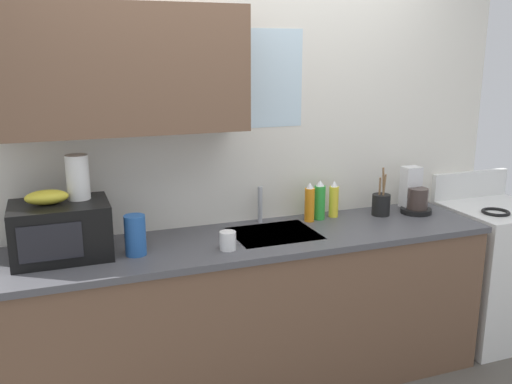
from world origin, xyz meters
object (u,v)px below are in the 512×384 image
at_px(cereal_canister, 135,235).
at_px(dish_soap_bottle_green, 320,201).
at_px(banana_bunch, 47,197).
at_px(dish_soap_bottle_yellow, 334,200).
at_px(paper_towel_roll, 78,177).
at_px(coffee_maker, 414,196).
at_px(dish_soap_bottle_orange, 310,203).
at_px(utensil_crock, 381,204).
at_px(stove_range, 491,271).
at_px(microwave, 61,230).
at_px(mug_white, 228,241).

bearing_deg(cereal_canister, dish_soap_bottle_green, 11.41).
relative_size(banana_bunch, dish_soap_bottle_yellow, 0.90).
relative_size(paper_towel_roll, coffee_maker, 0.79).
distance_m(dish_soap_bottle_orange, utensil_crock, 0.47).
relative_size(stove_range, dish_soap_bottle_green, 4.53).
xyz_separation_m(dish_soap_bottle_green, cereal_canister, (-1.12, -0.23, -0.01)).
xyz_separation_m(dish_soap_bottle_yellow, utensil_crock, (0.29, -0.07, -0.03)).
xyz_separation_m(paper_towel_roll, dish_soap_bottle_green, (1.36, 0.08, -0.27)).
relative_size(microwave, cereal_canister, 2.29).
height_order(dish_soap_bottle_orange, mug_white, dish_soap_bottle_orange).
xyz_separation_m(cereal_canister, mug_white, (0.45, -0.09, -0.05)).
bearing_deg(microwave, banana_bunch, 178.20).
xyz_separation_m(banana_bunch, dish_soap_bottle_orange, (1.44, 0.11, -0.19)).
distance_m(cereal_canister, utensil_crock, 1.52).
height_order(mug_white, utensil_crock, utensil_crock).
relative_size(dish_soap_bottle_green, dish_soap_bottle_yellow, 1.07).
bearing_deg(mug_white, stove_range, 4.37).
xyz_separation_m(dish_soap_bottle_orange, dish_soap_bottle_green, (0.08, 0.02, 0.00)).
relative_size(banana_bunch, dish_soap_bottle_orange, 0.85).
height_order(microwave, dish_soap_bottle_yellow, microwave).
xyz_separation_m(stove_range, mug_white, (-1.88, -0.14, 0.49)).
bearing_deg(dish_soap_bottle_orange, utensil_crock, -4.66).
distance_m(stove_range, cereal_canister, 2.39).
relative_size(microwave, dish_soap_bottle_orange, 1.96).
xyz_separation_m(paper_towel_roll, mug_white, (0.69, -0.24, -0.33)).
xyz_separation_m(stove_range, dish_soap_bottle_orange, (-1.28, 0.15, 0.55)).
height_order(microwave, coffee_maker, coffee_maker).
height_order(paper_towel_roll, dish_soap_bottle_yellow, paper_towel_roll).
bearing_deg(cereal_canister, paper_towel_roll, 147.99).
bearing_deg(mug_white, dish_soap_bottle_green, 25.10).
height_order(microwave, dish_soap_bottle_orange, microwave).
distance_m(paper_towel_roll, coffee_maker, 2.00).
xyz_separation_m(dish_soap_bottle_orange, mug_white, (-0.60, -0.30, -0.06)).
distance_m(dish_soap_bottle_green, mug_white, 0.75).
relative_size(stove_range, microwave, 2.35).
height_order(dish_soap_bottle_green, mug_white, dish_soap_bottle_green).
distance_m(dish_soap_bottle_green, cereal_canister, 1.15).
height_order(coffee_maker, utensil_crock, utensil_crock).
relative_size(paper_towel_roll, dish_soap_bottle_green, 0.92).
xyz_separation_m(coffee_maker, cereal_canister, (-1.74, -0.16, -0.00)).
distance_m(banana_bunch, utensil_crock, 1.92).
bearing_deg(dish_soap_bottle_orange, mug_white, -153.60).
bearing_deg(cereal_canister, utensil_crock, 6.40).
bearing_deg(utensil_crock, banana_bunch, -177.90).
relative_size(paper_towel_roll, dish_soap_bottle_orange, 0.94).
bearing_deg(paper_towel_roll, coffee_maker, 0.24).
distance_m(banana_bunch, mug_white, 0.90).
bearing_deg(dish_soap_bottle_yellow, coffee_maker, -9.07).
relative_size(dish_soap_bottle_orange, utensil_crock, 0.80).
bearing_deg(utensil_crock, coffee_maker, -2.87).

